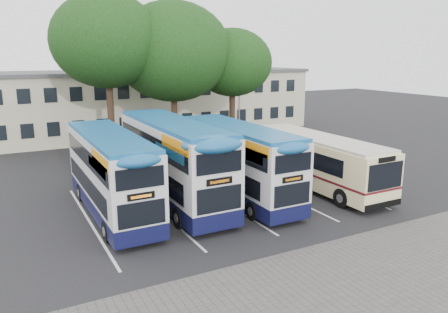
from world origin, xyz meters
The scene contains 12 objects.
ground centered at (0.00, 0.00, 0.00)m, with size 120.00×120.00×0.00m, color black.
paving_strip centered at (-2.00, -5.00, 0.01)m, with size 40.00×6.00×0.01m, color #595654.
bay_lines centered at (-3.75, 5.00, 0.01)m, with size 14.12×11.00×0.01m.
depot_building centered at (0.00, 26.99, 3.15)m, with size 32.40×8.40×6.20m.
lamp_post centered at (6.00, 19.97, 5.08)m, with size 0.25×1.05×9.06m.
tree_left centered at (-6.48, 17.57, 8.69)m, with size 8.02×8.02×12.12m.
tree_mid centered at (-1.38, 17.63, 7.93)m, with size 9.12×9.12×11.82m.
tree_right centered at (3.61, 17.04, 7.06)m, with size 6.55×6.55×9.86m.
bus_dd_left centered at (-9.46, 5.69, 2.24)m, with size 2.36×9.76×4.06m.
bus_dd_mid centered at (-6.12, 5.88, 2.43)m, with size 2.57×10.60×4.42m.
bus_dd_right centered at (-2.72, 4.87, 2.23)m, with size 2.36×9.73×4.05m.
bus_single centered at (2.41, 4.58, 1.75)m, with size 2.63×10.34×3.09m.
Camera 1 is at (-14.21, -15.13, 7.81)m, focal length 35.00 mm.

